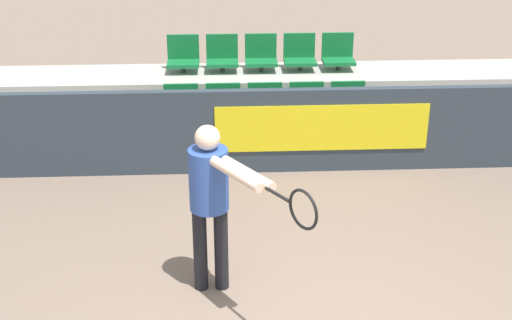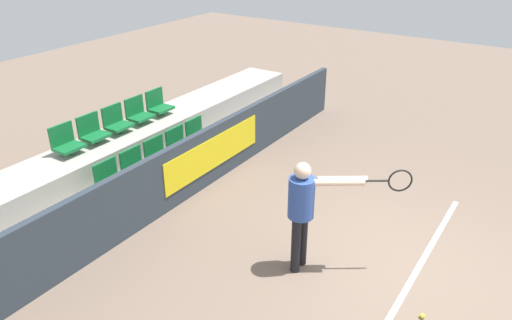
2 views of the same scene
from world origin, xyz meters
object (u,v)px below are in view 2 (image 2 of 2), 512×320
(stadium_chair_2, at_px, (158,154))
(stadium_chair_8, at_px, (138,112))
(stadium_chair_5, at_px, (66,142))
(tennis_player, at_px, (306,204))
(stadium_chair_3, at_px, (179,143))
(stadium_chair_7, at_px, (116,121))
(stadium_chair_4, at_px, (198,134))
(stadium_chair_9, at_px, (158,104))
(stadium_chair_1, at_px, (135,166))
(stadium_chair_0, at_px, (110,179))
(stadium_chair_6, at_px, (92,131))
(tennis_ball, at_px, (422,316))

(stadium_chair_2, distance_m, stadium_chair_8, 1.22)
(stadium_chair_5, relative_size, tennis_player, 0.31)
(stadium_chair_2, height_order, stadium_chair_3, same)
(stadium_chair_7, relative_size, stadium_chair_8, 1.00)
(stadium_chair_4, distance_m, stadium_chair_9, 1.09)
(stadium_chair_1, height_order, stadium_chair_2, same)
(stadium_chair_5, height_order, tennis_player, tennis_player)
(stadium_chair_3, height_order, stadium_chair_8, stadium_chair_8)
(stadium_chair_1, xyz_separation_m, stadium_chair_8, (1.12, 1.00, 0.41))
(stadium_chair_4, relative_size, stadium_chair_7, 1.00)
(stadium_chair_0, bearing_deg, stadium_chair_8, 30.80)
(stadium_chair_6, xyz_separation_m, stadium_chair_9, (1.68, 0.00, 0.00))
(stadium_chair_3, relative_size, stadium_chair_8, 1.00)
(stadium_chair_0, height_order, tennis_ball, stadium_chair_0)
(stadium_chair_8, bearing_deg, tennis_ball, -102.16)
(stadium_chair_4, distance_m, stadium_chair_6, 2.00)
(stadium_chair_1, bearing_deg, stadium_chair_6, 90.00)
(stadium_chair_5, height_order, stadium_chair_9, same)
(stadium_chair_1, height_order, stadium_chair_8, stadium_chair_8)
(stadium_chair_1, xyz_separation_m, stadium_chair_6, (0.00, 1.00, 0.41))
(stadium_chair_4, xyz_separation_m, tennis_player, (-1.79, -3.36, 0.41))
(stadium_chair_6, xyz_separation_m, tennis_player, (-0.11, -4.36, -0.01))
(stadium_chair_3, relative_size, stadium_chair_6, 1.00)
(stadium_chair_8, relative_size, stadium_chair_9, 1.00)
(stadium_chair_1, relative_size, stadium_chair_2, 1.00)
(stadium_chair_2, bearing_deg, tennis_player, -101.27)
(tennis_player, bearing_deg, stadium_chair_9, 33.64)
(stadium_chair_4, bearing_deg, stadium_chair_3, 180.00)
(stadium_chair_2, bearing_deg, stadium_chair_4, 0.00)
(stadium_chair_7, bearing_deg, stadium_chair_4, -41.80)
(stadium_chair_1, relative_size, stadium_chair_3, 1.00)
(stadium_chair_0, distance_m, stadium_chair_8, 2.00)
(stadium_chair_8, distance_m, stadium_chair_9, 0.56)
(stadium_chair_7, relative_size, stadium_chair_9, 1.00)
(stadium_chair_3, relative_size, stadium_chair_7, 1.00)
(stadium_chair_1, bearing_deg, stadium_chair_0, 180.00)
(stadium_chair_5, bearing_deg, stadium_chair_2, -41.80)
(stadium_chair_3, bearing_deg, stadium_chair_4, 0.00)
(stadium_chair_0, xyz_separation_m, stadium_chair_4, (2.25, 0.00, 0.00))
(stadium_chair_0, bearing_deg, tennis_ball, -85.78)
(tennis_player, bearing_deg, stadium_chair_4, 27.88)
(stadium_chair_5, distance_m, tennis_player, 4.38)
(stadium_chair_1, relative_size, stadium_chair_8, 1.00)
(stadium_chair_9, bearing_deg, stadium_chair_6, 180.00)
(stadium_chair_0, distance_m, tennis_ball, 5.12)
(stadium_chair_2, height_order, stadium_chair_7, stadium_chair_7)
(stadium_chair_0, height_order, stadium_chair_3, same)
(stadium_chair_5, bearing_deg, stadium_chair_0, -90.00)
(stadium_chair_4, distance_m, stadium_chair_7, 1.56)
(stadium_chair_3, bearing_deg, stadium_chair_0, 180.00)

